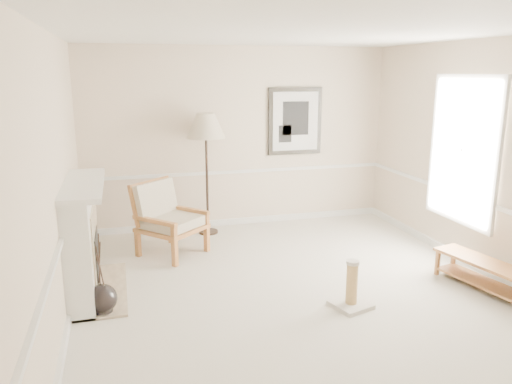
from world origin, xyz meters
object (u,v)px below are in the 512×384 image
at_px(floor_vase, 102,300).
at_px(scratching_post, 351,293).
at_px(armchair, 166,215).
at_px(floor_lamp, 206,129).
at_px(bench, 484,271).

distance_m(floor_vase, scratching_post, 2.66).
height_order(armchair, scratching_post, armchair).
bearing_deg(floor_lamp, armchair, -135.31).
relative_size(floor_vase, bench, 0.71).
bearing_deg(scratching_post, bench, 0.21).
bearing_deg(bench, armchair, 147.11).
distance_m(armchair, bench, 4.14).
bearing_deg(bench, floor_lamp, 132.94).
relative_size(floor_vase, floor_lamp, 0.48).
bearing_deg(scratching_post, floor_lamp, 109.53).
bearing_deg(armchair, floor_lamp, 2.74).
bearing_deg(armchair, scratching_post, -93.76).
xyz_separation_m(bench, scratching_post, (-1.70, -0.01, -0.07)).
bearing_deg(floor_vase, armchair, 63.92).
xyz_separation_m(floor_vase, armchair, (0.83, 1.70, 0.38)).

